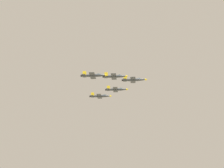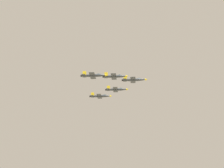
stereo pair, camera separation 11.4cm
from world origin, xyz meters
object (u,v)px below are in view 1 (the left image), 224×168
Objects in this scene: jet_left_wingman at (116,89)px; jet_right_wingman at (115,76)px; jet_right_outer at (94,75)px; jet_left_outer at (100,96)px; jet_lead at (134,80)px.

jet_right_wingman reaches higher than jet_left_wingman.
jet_right_wingman is 17.54m from jet_right_outer.
jet_right_outer is at bearing -139.29° from jet_right_wingman.
jet_left_outer is 44.37m from jet_right_outer.
jet_lead is 34.44m from jet_left_outer.
jet_lead reaches higher than jet_left_outer.
jet_right_outer is at bearing -111.47° from jet_left_wingman.
jet_left_wingman reaches higher than jet_right_outer.
jet_left_wingman is at bearing -40.61° from jet_left_outer.
jet_lead is 1.06× the size of jet_right_outer.
jet_right_outer is (-33.01, -13.64, -2.83)m from jet_left_wingman.
jet_left_outer is 1.00× the size of jet_right_outer.
jet_lead is 17.21m from jet_right_wingman.
jet_right_wingman is 1.00× the size of jet_left_outer.
jet_right_wingman is at bearing -68.83° from jet_left_outer.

